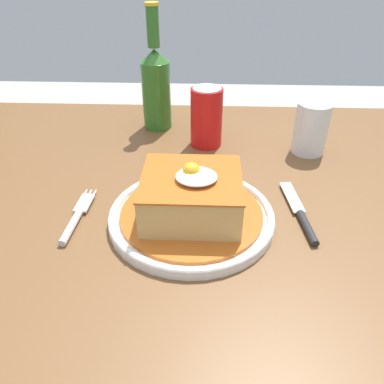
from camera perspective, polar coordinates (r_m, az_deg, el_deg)
The scene contains 8 objects.
dining_table at distance 0.72m, azimuth -1.88°, elevation -8.54°, with size 1.28×0.88×0.77m.
main_plate at distance 0.60m, azimuth -0.08°, elevation -3.52°, with size 0.26×0.26×0.02m.
sandwich_meal at distance 0.58m, azimuth -0.07°, elevation -0.85°, with size 0.22×0.22×0.09m.
fork at distance 0.62m, azimuth -17.03°, elevation -3.89°, with size 0.02×0.14×0.01m.
knife at distance 0.62m, azimuth 16.20°, elevation -3.78°, with size 0.03×0.17×0.01m.
soda_can at distance 0.81m, azimuth 2.17°, elevation 11.11°, with size 0.07×0.07×0.12m.
beer_bottle_green at distance 0.88m, azimuth -5.42°, elevation 15.63°, with size 0.06×0.06×0.27m.
drinking_glass at distance 0.82m, azimuth 17.28°, elevation 8.64°, with size 0.07×0.07×0.10m.
Camera 1 is at (0.05, -0.53, 1.14)m, focal length 35.68 mm.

